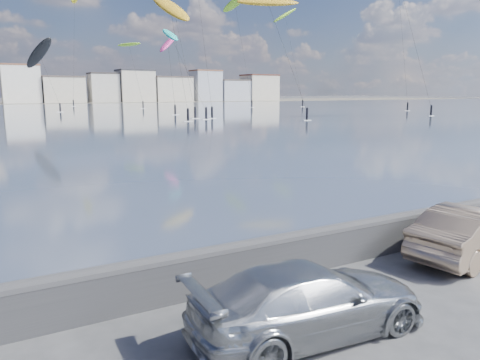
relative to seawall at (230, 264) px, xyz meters
name	(u,v)px	position (x,y,z in m)	size (l,w,h in m)	color
ground	(301,343)	(0.00, -2.70, -0.58)	(700.00, 700.00, 0.00)	#333335
bay_water	(4,115)	(0.00, 88.80, -0.58)	(500.00, 177.00, 0.00)	#334159
seawall	(230,264)	(0.00, 0.00, 0.00)	(400.00, 0.36, 1.08)	#28282B
car_silver	(309,300)	(0.32, -2.49, 0.08)	(1.86, 4.58, 1.33)	#A2A6AA
car_champagne	(472,232)	(6.61, -1.40, 0.13)	(1.51, 4.32, 1.42)	tan
kitesurfer_0	(168,44)	(29.91, 81.71, 12.95)	(7.18, 12.00, 16.46)	#E5338C
kitesurfer_1	(39,54)	(8.66, 104.01, 11.86)	(6.75, 11.69, 16.11)	black
kitesurfer_4	(170,9)	(23.85, 64.40, 16.70)	(5.07, 14.50, 20.68)	#BF8C19
kitesurfer_6	(171,36)	(25.48, 68.82, 13.02)	(4.27, 15.04, 15.77)	#19BFBF
kitesurfer_8	(268,3)	(37.40, 56.89, 17.49)	(10.30, 11.93, 19.26)	#BF8C19
kitesurfer_10	(285,16)	(80.37, 114.39, 26.27)	(9.18, 16.89, 30.20)	#8CD826
kitesurfer_13	(235,4)	(61.01, 110.76, 27.54)	(5.41, 13.04, 31.27)	#8CD826
kitesurfer_18	(129,46)	(32.07, 115.64, 15.52)	(5.76, 11.55, 16.87)	#8CD826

